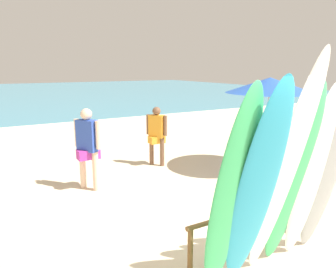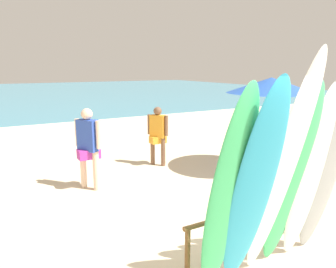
# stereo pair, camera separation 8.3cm
# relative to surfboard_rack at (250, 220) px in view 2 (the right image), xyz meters

# --- Properties ---
(ground) EXTENTS (60.00, 60.00, 0.00)m
(ground) POSITION_rel_surfboard_rack_xyz_m (0.00, 14.00, -0.51)
(ground) COLOR beige
(ocean_water) EXTENTS (60.00, 40.00, 0.02)m
(ocean_water) POSITION_rel_surfboard_rack_xyz_m (0.00, 32.43, -0.50)
(ocean_water) COLOR teal
(ocean_water) RESTS_ON ground
(surfboard_rack) EXTENTS (2.16, 0.07, 0.68)m
(surfboard_rack) POSITION_rel_surfboard_rack_xyz_m (0.00, 0.00, 0.00)
(surfboard_rack) COLOR brown
(surfboard_rack) RESTS_ON ground
(surfboard_green_0) EXTENTS (0.53, 0.65, 2.47)m
(surfboard_green_0) POSITION_rel_surfboard_rack_xyz_m (-0.87, -0.54, 0.72)
(surfboard_green_0) COLOR #38B266
(surfboard_green_0) RESTS_ON ground
(surfboard_teal_1) EXTENTS (0.60, 0.80, 2.53)m
(surfboard_teal_1) POSITION_rel_surfboard_rack_xyz_m (-0.58, -0.61, 0.75)
(surfboard_teal_1) COLOR #289EC6
(surfboard_teal_1) RESTS_ON ground
(surfboard_white_2) EXTENTS (0.53, 0.84, 2.80)m
(surfboard_white_2) POSITION_rel_surfboard_rack_xyz_m (-0.17, -0.62, 0.89)
(surfboard_white_2) COLOR white
(surfboard_white_2) RESTS_ON ground
(surfboard_green_3) EXTENTS (0.54, 0.64, 2.46)m
(surfboard_green_3) POSITION_rel_surfboard_rack_xyz_m (0.16, -0.49, 0.72)
(surfboard_green_3) COLOR #38B266
(surfboard_green_3) RESTS_ON ground
(surfboard_white_4) EXTENTS (0.50, 0.58, 2.43)m
(surfboard_white_4) POSITION_rel_surfboard_rack_xyz_m (0.49, -0.50, 0.70)
(surfboard_white_4) COLOR white
(surfboard_white_4) RESTS_ON ground
(surfboard_grey_5) EXTENTS (0.58, 0.68, 2.66)m
(surfboard_grey_5) POSITION_rel_surfboard_rack_xyz_m (0.82, -0.52, 0.81)
(surfboard_grey_5) COLOR #999EA3
(surfboard_grey_5) RESTS_ON ground
(beachgoer_midbeach) EXTENTS (0.45, 0.57, 1.75)m
(beachgoer_midbeach) POSITION_rel_surfboard_rack_xyz_m (-1.26, 3.52, 0.49)
(beachgoer_midbeach) COLOR beige
(beachgoer_midbeach) RESTS_ON ground
(beachgoer_by_water) EXTENTS (0.41, 0.50, 1.57)m
(beachgoer_by_water) POSITION_rel_surfboard_rack_xyz_m (0.80, 4.30, 0.39)
(beachgoer_by_water) COLOR brown
(beachgoer_by_water) RESTS_ON ground
(beach_chair_red) EXTENTS (0.71, 0.87, 0.79)m
(beach_chair_red) POSITION_rel_surfboard_rack_xyz_m (1.93, 1.71, -0.09)
(beach_chair_red) COLOR #B7B7BC
(beach_chair_red) RESTS_ON ground
(beach_umbrella) EXTENTS (2.11, 2.11, 2.34)m
(beach_umbrella) POSITION_rel_surfboard_rack_xyz_m (2.93, 2.51, 1.63)
(beach_umbrella) COLOR silver
(beach_umbrella) RESTS_ON ground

